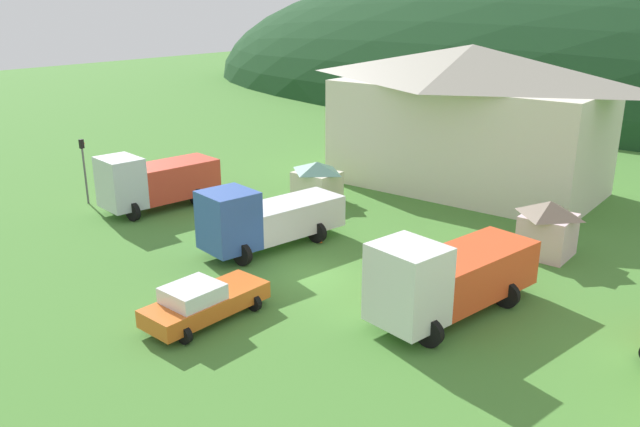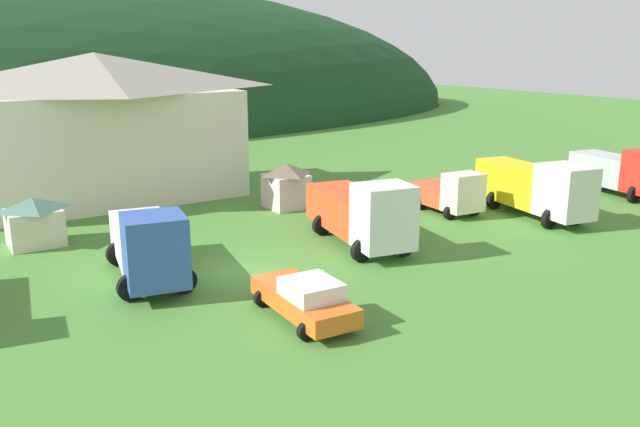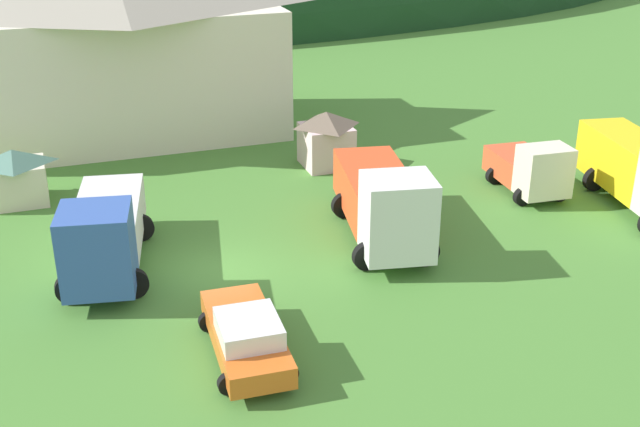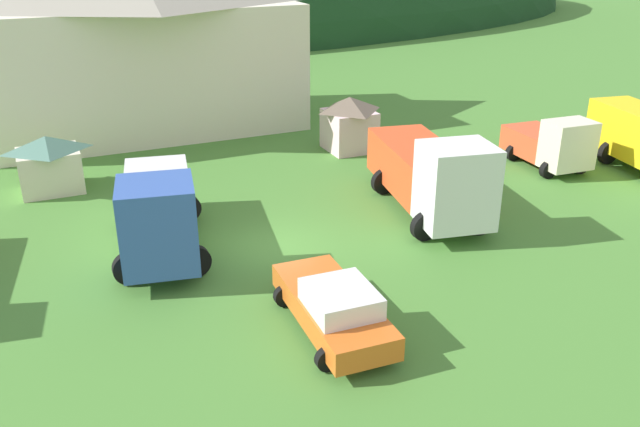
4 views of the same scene
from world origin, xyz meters
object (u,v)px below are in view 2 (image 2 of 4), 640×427
depot_building (99,125)px  heavy_rig_white (362,212)px  play_shed_cream (34,221)px  crane_truck_red (624,171)px  traffic_cone_near_pickup (168,258)px  box_truck_blue (148,244)px  play_shed_pink (286,185)px  light_truck_cream (451,193)px  flatbed_truck_yellow (536,186)px  service_pickup_orange (305,298)px

depot_building → heavy_rig_white: depot_building is taller
play_shed_cream → crane_truck_red: size_ratio=0.38×
traffic_cone_near_pickup → play_shed_cream: bearing=130.1°
box_truck_blue → heavy_rig_white: (10.68, -0.91, 0.09)m
play_shed_pink → traffic_cone_near_pickup: 11.35m
crane_truck_red → play_shed_cream: bearing=-95.4°
depot_building → box_truck_blue: 17.17m
light_truck_cream → flatbed_truck_yellow: size_ratio=0.55×
play_shed_cream → flatbed_truck_yellow: flatbed_truck_yellow is taller
depot_building → box_truck_blue: size_ratio=2.26×
crane_truck_red → traffic_cone_near_pickup: crane_truck_red is taller
depot_building → heavy_rig_white: size_ratio=2.18×
box_truck_blue → heavy_rig_white: heavy_rig_white is taller
depot_building → play_shed_pink: 12.76m
play_shed_pink → service_pickup_orange: bearing=-118.0°
play_shed_pink → heavy_rig_white: bearing=-95.2°
heavy_rig_white → flatbed_truck_yellow: size_ratio=0.98×
depot_building → play_shed_pink: bearing=-44.7°
play_shed_pink → heavy_rig_white: heavy_rig_white is taller
heavy_rig_white → flatbed_truck_yellow: bearing=96.1°
box_truck_blue → service_pickup_orange: bearing=36.5°
depot_building → traffic_cone_near_pickup: bearing=-94.3°
flatbed_truck_yellow → depot_building: bearing=-122.8°
play_shed_cream → crane_truck_red: (35.16, -9.51, 0.40)m
box_truck_blue → light_truck_cream: box_truck_blue is taller
play_shed_cream → box_truck_blue: 8.72m
play_shed_cream → service_pickup_orange: (6.53, -15.30, -0.46)m
box_truck_blue → light_truck_cream: bearing=105.0°
depot_building → box_truck_blue: (-2.75, -16.65, -3.17)m
play_shed_pink → flatbed_truck_yellow: (11.08, -9.93, 0.38)m
depot_building → service_pickup_orange: size_ratio=3.46×
flatbed_truck_yellow → traffic_cone_near_pickup: bearing=-91.6°
box_truck_blue → light_truck_cream: (19.00, 1.39, -0.39)m
crane_truck_red → service_pickup_orange: 29.22m
play_shed_cream → light_truck_cream: size_ratio=0.59×
light_truck_cream → play_shed_pink: bearing=-127.4°
heavy_rig_white → box_truck_blue: bearing=-83.9°
service_pickup_orange → flatbed_truck_yellow: bearing=108.0°
light_truck_cream → service_pickup_orange: 17.76m
play_shed_pink → service_pickup_orange: (-8.06, -15.16, -0.61)m
box_truck_blue → crane_truck_red: 32.09m
play_shed_pink → flatbed_truck_yellow: bearing=-41.8°
light_truck_cream → play_shed_cream: bearing=-103.0°
play_shed_cream → depot_building: bearing=55.5°
crane_truck_red → service_pickup_orange: (-28.63, -5.79, -0.86)m
traffic_cone_near_pickup → depot_building: bearing=85.7°
play_shed_pink → crane_truck_red: size_ratio=0.39×
box_truck_blue → service_pickup_orange: (3.43, -7.15, -0.82)m
flatbed_truck_yellow → service_pickup_orange: bearing=-64.4°
play_shed_cream → flatbed_truck_yellow: (25.68, -10.06, 0.54)m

